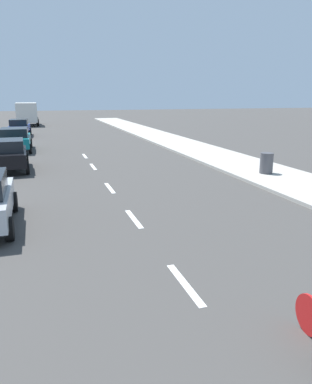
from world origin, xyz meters
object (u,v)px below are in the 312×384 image
Objects in this scene: parked_car_blue at (19,127)px; parked_car_black at (9,154)px; delivery_truck at (27,113)px; parked_car_teal at (15,139)px; trash_bin_far at (266,163)px.

parked_car_black is at bearing -87.57° from parked_car_blue.
delivery_truck is at bearing 90.00° from parked_car_blue.
delivery_truck is (0.37, 13.28, 0.67)m from parked_car_blue.
parked_car_blue is (-0.24, 17.04, 0.00)m from parked_car_black.
parked_car_blue is (-0.15, 9.92, -0.00)m from parked_car_teal.
parked_car_blue reaches higher than trash_bin_far.
parked_car_teal is 4.73× the size of trash_bin_far.
delivery_truck is at bearing 89.28° from parked_car_teal.
parked_car_black is at bearing -89.44° from parked_car_teal.
trash_bin_far is (11.53, -4.97, -0.22)m from parked_car_black.
parked_car_black is 30.33m from delivery_truck.
parked_car_teal is at bearing 133.85° from trash_bin_far.
trash_bin_far is at bearing -73.23° from delivery_truck.
delivery_truck is (0.22, 23.20, 0.66)m from parked_car_teal.
parked_car_teal is 0.72× the size of delivery_truck.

